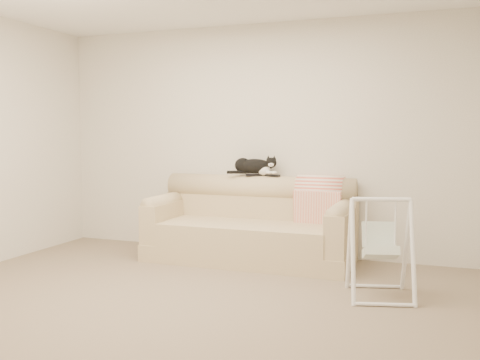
{
  "coord_description": "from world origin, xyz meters",
  "views": [
    {
      "loc": [
        1.86,
        -3.81,
        1.37
      ],
      "look_at": [
        -0.02,
        1.27,
        0.9
      ],
      "focal_mm": 40.0,
      "sensor_mm": 36.0,
      "label": 1
    }
  ],
  "objects_px": {
    "remote_a": "(254,175)",
    "remote_b": "(273,175)",
    "tuxedo_cat": "(254,166)",
    "baby_swing": "(380,247)",
    "sofa": "(251,227)"
  },
  "relations": [
    {
      "from": "remote_b",
      "to": "baby_swing",
      "type": "height_order",
      "value": "remote_b"
    },
    {
      "from": "remote_a",
      "to": "baby_swing",
      "type": "height_order",
      "value": "remote_a"
    },
    {
      "from": "remote_a",
      "to": "remote_b",
      "type": "height_order",
      "value": "remote_a"
    },
    {
      "from": "remote_a",
      "to": "tuxedo_cat",
      "type": "relative_size",
      "value": 0.33
    },
    {
      "from": "remote_a",
      "to": "baby_swing",
      "type": "xyz_separation_m",
      "value": [
        1.5,
        -1.13,
        -0.49
      ]
    },
    {
      "from": "remote_a",
      "to": "tuxedo_cat",
      "type": "bearing_deg",
      "value": 84.74
    },
    {
      "from": "remote_a",
      "to": "baby_swing",
      "type": "relative_size",
      "value": 0.22
    },
    {
      "from": "sofa",
      "to": "tuxedo_cat",
      "type": "distance_m",
      "value": 0.7
    },
    {
      "from": "baby_swing",
      "to": "remote_b",
      "type": "bearing_deg",
      "value": 138.53
    },
    {
      "from": "remote_a",
      "to": "baby_swing",
      "type": "distance_m",
      "value": 1.94
    },
    {
      "from": "baby_swing",
      "to": "tuxedo_cat",
      "type": "bearing_deg",
      "value": 142.67
    },
    {
      "from": "sofa",
      "to": "remote_b",
      "type": "xyz_separation_m",
      "value": [
        0.17,
        0.23,
        0.56
      ]
    },
    {
      "from": "sofa",
      "to": "remote_b",
      "type": "height_order",
      "value": "remote_b"
    },
    {
      "from": "remote_b",
      "to": "sofa",
      "type": "bearing_deg",
      "value": -126.03
    },
    {
      "from": "sofa",
      "to": "baby_swing",
      "type": "height_order",
      "value": "sofa"
    }
  ]
}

